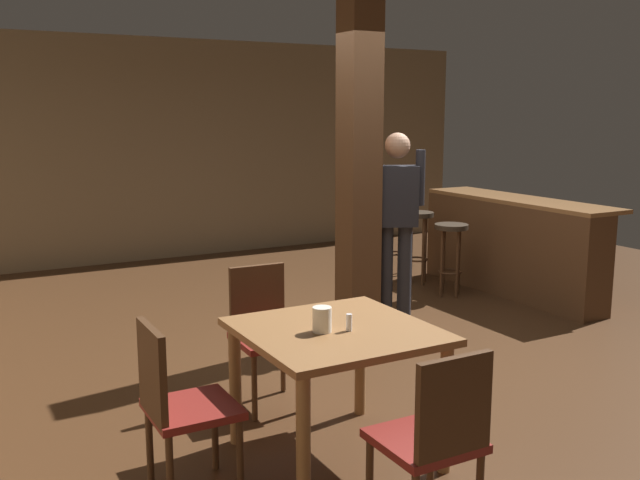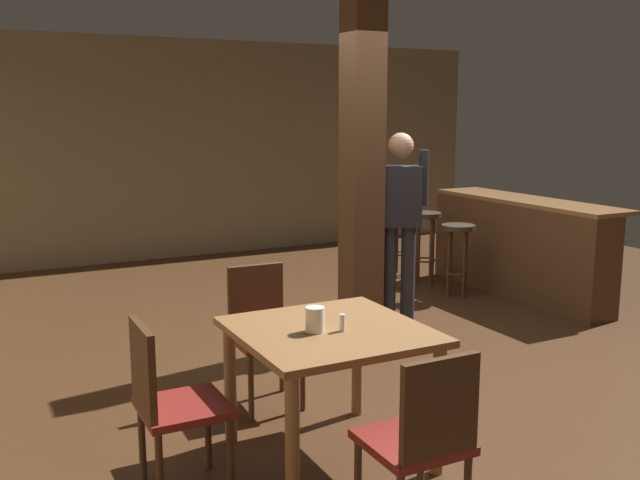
# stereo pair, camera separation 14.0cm
# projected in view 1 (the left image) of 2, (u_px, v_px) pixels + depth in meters

# --- Properties ---
(ground_plane) EXTENTS (10.80, 10.80, 0.00)m
(ground_plane) POSITION_uv_depth(u_px,v_px,m) (393.00, 350.00, 5.71)
(ground_plane) COLOR #422816
(wall_back) EXTENTS (8.00, 0.10, 2.80)m
(wall_back) POSITION_uv_depth(u_px,v_px,m) (200.00, 149.00, 9.34)
(wall_back) COLOR #756047
(wall_back) RESTS_ON ground_plane
(pillar) EXTENTS (0.28, 0.28, 2.80)m
(pillar) POSITION_uv_depth(u_px,v_px,m) (359.00, 173.00, 5.78)
(pillar) COLOR #4C301C
(pillar) RESTS_ON ground_plane
(dining_table) EXTENTS (0.98, 0.98, 0.74)m
(dining_table) POSITION_uv_depth(u_px,v_px,m) (336.00, 349.00, 3.86)
(dining_table) COLOR brown
(dining_table) RESTS_ON ground_plane
(chair_west) EXTENTS (0.42, 0.42, 0.89)m
(chair_west) POSITION_uv_depth(u_px,v_px,m) (177.00, 401.00, 3.46)
(chair_west) COLOR maroon
(chair_west) RESTS_ON ground_plane
(chair_south) EXTENTS (0.42, 0.42, 0.89)m
(chair_south) POSITION_uv_depth(u_px,v_px,m) (436.00, 435.00, 3.09)
(chair_south) COLOR maroon
(chair_south) RESTS_ON ground_plane
(chair_north) EXTENTS (0.43, 0.43, 0.89)m
(chair_north) POSITION_uv_depth(u_px,v_px,m) (264.00, 328.00, 4.62)
(chair_north) COLOR maroon
(chair_north) RESTS_ON ground_plane
(napkin_cup) EXTENTS (0.10, 0.10, 0.13)m
(napkin_cup) POSITION_uv_depth(u_px,v_px,m) (322.00, 319.00, 3.76)
(napkin_cup) COLOR silver
(napkin_cup) RESTS_ON dining_table
(salt_shaker) EXTENTS (0.03, 0.03, 0.09)m
(salt_shaker) POSITION_uv_depth(u_px,v_px,m) (349.00, 322.00, 3.78)
(salt_shaker) COLOR silver
(salt_shaker) RESTS_ON dining_table
(standing_person) EXTENTS (0.46, 0.32, 1.72)m
(standing_person) POSITION_uv_depth(u_px,v_px,m) (396.00, 220.00, 5.93)
(standing_person) COLOR black
(standing_person) RESTS_ON ground_plane
(bar_counter) EXTENTS (0.56, 2.31, 1.00)m
(bar_counter) POSITION_uv_depth(u_px,v_px,m) (510.00, 246.00, 7.41)
(bar_counter) COLOR brown
(bar_counter) RESTS_ON ground_plane
(bar_stool_near) EXTENTS (0.34, 0.34, 0.75)m
(bar_stool_near) POSITION_uv_depth(u_px,v_px,m) (451.00, 242.00, 7.31)
(bar_stool_near) COLOR #2D2319
(bar_stool_near) RESTS_ON ground_plane
(bar_stool_mid) EXTENTS (0.34, 0.34, 0.80)m
(bar_stool_mid) POSITION_uv_depth(u_px,v_px,m) (418.00, 230.00, 7.84)
(bar_stool_mid) COLOR #2D2319
(bar_stool_mid) RESTS_ON ground_plane
(bar_stool_far) EXTENTS (0.32, 0.32, 0.74)m
(bar_stool_far) POSITION_uv_depth(u_px,v_px,m) (394.00, 228.00, 8.29)
(bar_stool_far) COLOR #2D2319
(bar_stool_far) RESTS_ON ground_plane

